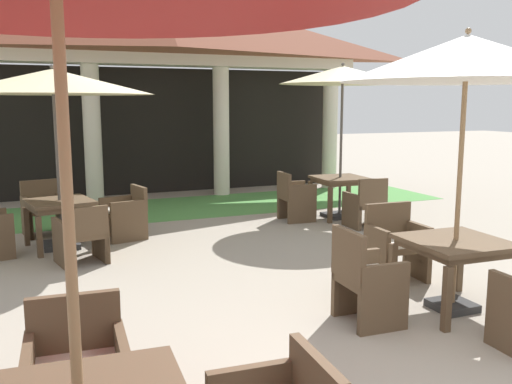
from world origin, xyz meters
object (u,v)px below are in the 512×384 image
at_px(patio_umbrella_mid_left, 343,77).
at_px(patio_chair_far_back_north, 44,210).
at_px(patio_table_far_back, 60,207).
at_px(patio_umbrella_far_back, 53,83).
at_px(patio_chair_mid_right_west, 366,281).
at_px(patio_chair_far_back_south, 81,235).
at_px(patio_chair_mid_right_north, 396,245).
at_px(patio_chair_near_foreground_north, 77,377).
at_px(patio_chair_far_back_east, 125,214).
at_px(patio_chair_mid_left_west, 295,198).
at_px(patio_table_mid_left, 340,183).
at_px(patio_table_mid_right, 455,249).
at_px(patio_chair_mid_left_south, 366,205).
at_px(patio_umbrella_mid_right, 467,60).

distance_m(patio_umbrella_mid_left, patio_chair_far_back_north, 5.59).
height_order(patio_table_far_back, patio_umbrella_far_back, patio_umbrella_far_back).
relative_size(patio_umbrella_mid_left, patio_chair_mid_right_west, 3.02).
distance_m(patio_table_far_back, patio_chair_far_back_south, 1.01).
distance_m(patio_chair_mid_right_north, patio_chair_far_back_south, 4.02).
height_order(patio_chair_near_foreground_north, patio_table_far_back, patio_chair_near_foreground_north).
bearing_deg(patio_umbrella_mid_left, patio_chair_near_foreground_north, -133.48).
bearing_deg(patio_table_far_back, patio_chair_mid_right_north, -40.67).
distance_m(patio_chair_far_back_north, patio_chair_far_back_east, 1.40).
distance_m(patio_chair_mid_left_west, patio_chair_mid_right_north, 3.52).
xyz_separation_m(patio_table_mid_left, patio_umbrella_mid_left, (0.00, 0.00, 1.91)).
height_order(patio_table_mid_left, patio_chair_mid_left_west, patio_chair_mid_left_west).
distance_m(patio_table_mid_right, patio_umbrella_far_back, 5.74).
bearing_deg(patio_chair_far_back_south, patio_chair_mid_left_south, -6.95).
bearing_deg(patio_umbrella_far_back, patio_table_mid_right, -49.20).
distance_m(patio_table_mid_left, patio_chair_mid_left_west, 0.94).
relative_size(patio_chair_near_foreground_north, patio_table_mid_left, 0.94).
xyz_separation_m(patio_chair_mid_right_west, patio_table_far_back, (-2.54, 4.10, 0.18)).
height_order(patio_chair_near_foreground_north, patio_table_mid_right, patio_chair_near_foreground_north).
xyz_separation_m(patio_table_far_back, patio_chair_far_back_north, (-0.21, 0.97, -0.20)).
height_order(patio_umbrella_mid_right, patio_chair_far_back_north, patio_umbrella_mid_right).
relative_size(patio_chair_near_foreground_north, patio_chair_far_back_south, 1.11).
xyz_separation_m(patio_umbrella_mid_right, patio_chair_far_back_east, (-2.61, 4.34, -2.12)).
bearing_deg(patio_chair_mid_left_south, patio_chair_far_back_north, 165.86).
bearing_deg(patio_table_far_back, patio_umbrella_mid_right, -49.20).
relative_size(patio_chair_mid_right_west, patio_chair_far_back_north, 1.08).
xyz_separation_m(patio_chair_mid_right_west, patio_chair_far_back_east, (-1.57, 4.30, -0.03)).
xyz_separation_m(patio_chair_near_foreground_north, patio_chair_far_back_south, (0.38, 4.04, -0.04)).
bearing_deg(patio_umbrella_mid_left, patio_table_mid_right, -106.61).
height_order(patio_chair_near_foreground_north, patio_chair_far_back_north, patio_chair_near_foreground_north).
xyz_separation_m(patio_chair_mid_right_west, patio_chair_far_back_north, (-2.74, 5.07, -0.02)).
bearing_deg(patio_table_mid_right, patio_chair_mid_left_west, 84.55).
distance_m(patio_table_mid_left, patio_chair_mid_left_south, 0.95).
distance_m(patio_chair_near_foreground_north, patio_umbrella_far_back, 5.38).
bearing_deg(patio_table_far_back, patio_chair_mid_left_west, 5.68).
bearing_deg(patio_table_far_back, patio_table_mid_right, -49.20).
bearing_deg(patio_chair_near_foreground_north, patio_chair_mid_right_west, -158.22).
bearing_deg(patio_chair_far_back_north, patio_chair_mid_right_west, 106.46).
height_order(patio_chair_mid_left_west, patio_chair_mid_right_north, patio_chair_mid_right_north).
xyz_separation_m(patio_table_far_back, patio_umbrella_far_back, (-0.00, 0.00, 1.78)).
distance_m(patio_chair_near_foreground_north, patio_table_far_back, 5.01).
bearing_deg(patio_table_mid_right, patio_umbrella_mid_left, 73.39).
height_order(patio_chair_mid_left_west, patio_chair_far_back_east, patio_chair_mid_left_west).
height_order(patio_chair_mid_right_west, patio_chair_far_back_east, patio_chair_mid_right_west).
xyz_separation_m(patio_umbrella_far_back, patio_chair_far_back_north, (-0.21, 0.97, -1.97)).
relative_size(patio_umbrella_far_back, patio_chair_far_back_north, 3.27).
bearing_deg(patio_umbrella_mid_left, patio_table_mid_left, 180.00).
xyz_separation_m(patio_table_mid_right, patio_chair_far_back_north, (-3.78, 5.11, -0.23)).
xyz_separation_m(patio_table_mid_right, patio_umbrella_far_back, (-3.57, 4.14, 1.74)).
xyz_separation_m(patio_chair_mid_left_south, patio_chair_far_back_east, (-3.91, 0.76, 0.01)).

